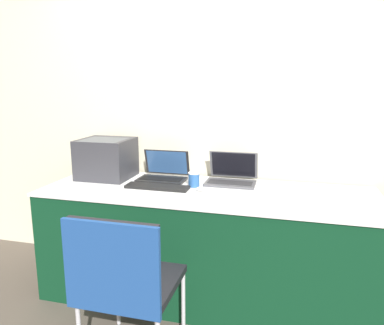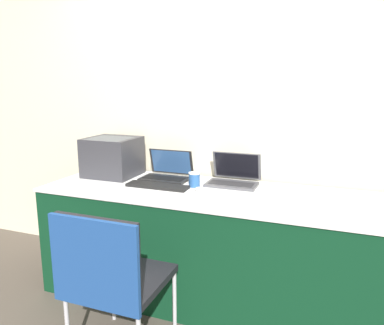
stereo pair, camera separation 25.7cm
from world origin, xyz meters
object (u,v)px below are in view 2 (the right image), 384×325
at_px(printer, 112,155).
at_px(coffee_cup, 194,179).
at_px(chair, 109,272).
at_px(laptop_left, 167,173).
at_px(laptop_right, 233,177).
at_px(external_keyboard, 157,186).
at_px(mouse, 200,189).

height_order(printer, coffee_cup, printer).
xyz_separation_m(printer, chair, (0.58, -0.97, -0.40)).
distance_m(laptop_left, chair, 1.07).
bearing_deg(laptop_right, laptop_left, -176.48).
height_order(external_keyboard, mouse, mouse).
height_order(coffee_cup, mouse, coffee_cup).
xyz_separation_m(laptop_right, external_keyboard, (-0.47, -0.28, -0.04)).
distance_m(mouse, chair, 0.85).
height_order(mouse, chair, chair).
xyz_separation_m(printer, laptop_left, (0.44, 0.06, -0.11)).
height_order(printer, mouse, printer).
xyz_separation_m(mouse, chair, (-0.21, -0.79, -0.25)).
xyz_separation_m(printer, laptop_right, (0.96, 0.09, -0.11)).
height_order(laptop_left, coffee_cup, laptop_left).
relative_size(printer, coffee_cup, 3.75).
xyz_separation_m(printer, coffee_cup, (0.72, -0.08, -0.11)).
xyz_separation_m(external_keyboard, mouse, (0.31, 0.01, 0.01)).
bearing_deg(chair, coffee_cup, 81.33).
relative_size(coffee_cup, chair, 0.12).
bearing_deg(laptop_right, printer, -174.82).
xyz_separation_m(laptop_right, mouse, (-0.16, -0.27, -0.03)).
height_order(external_keyboard, chair, chair).
height_order(laptop_right, chair, laptop_right).
distance_m(laptop_left, external_keyboard, 0.25).
bearing_deg(mouse, printer, 167.09).
distance_m(external_keyboard, mouse, 0.31).
distance_m(laptop_right, mouse, 0.32).
relative_size(mouse, chair, 0.08).
bearing_deg(printer, laptop_right, 5.18).
bearing_deg(chair, mouse, 74.84).
xyz_separation_m(coffee_cup, chair, (-0.14, -0.89, -0.29)).
bearing_deg(mouse, chair, -105.16).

